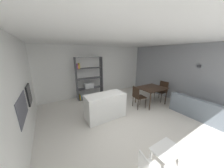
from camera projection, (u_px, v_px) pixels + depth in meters
The scene contains 15 objects.
ground_plane at pixel (123, 120), 3.79m from camera, with size 9.04×9.04×0.00m, color beige.
ceiling_slab at pixel (125, 38), 3.07m from camera, with size 6.58×5.81×0.06m.
back_partition at pixel (91, 71), 5.81m from camera, with size 6.58×0.06×2.64m, color silver.
right_partition_gray at pixel (180, 74), 5.05m from camera, with size 0.06×5.81×2.64m, color gray.
cabinet_niche_splashback at pixel (22, 108), 2.34m from camera, with size 0.01×0.96×0.55m.
built_in_oven at pixel (29, 94), 3.16m from camera, with size 0.06×0.57×0.56m.
kitchen_island at pixel (105, 106), 3.85m from camera, with size 1.39×0.63×0.88m, color white.
open_bookshelf at pixel (88, 80), 5.45m from camera, with size 1.32×0.35×2.09m.
child_table at pixel (166, 153), 2.11m from camera, with size 0.57×0.41×0.46m.
child_chair_left at pixel (147, 168), 1.86m from camera, with size 0.33×0.33×0.62m.
dining_table at pixel (151, 89), 4.85m from camera, with size 1.17×0.93×0.78m.
dining_chair_island_side at pixel (138, 95), 4.51m from camera, with size 0.50×0.48×0.93m.
dining_chair_window_side at pixel (162, 89), 5.29m from camera, with size 0.43×0.45×0.94m.
sofa at pixel (200, 110), 3.95m from camera, with size 0.91×1.82×0.73m.
wall_sconce_back at pixel (199, 66), 4.31m from camera, with size 0.10×0.10×0.10m.
Camera 1 is at (-2.03, -2.64, 2.22)m, focal length 17.38 mm.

